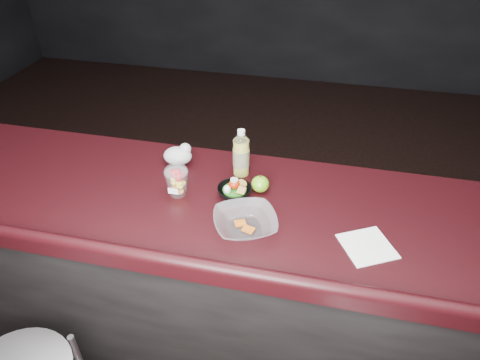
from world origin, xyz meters
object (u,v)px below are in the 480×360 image
(lemonade_bottle, at_px, (241,156))
(snack_bowl, at_px, (234,191))
(fruit_cup, at_px, (177,180))
(green_apple, at_px, (260,184))
(takeout_bowl, at_px, (245,223))

(lemonade_bottle, distance_m, snack_bowl, 0.17)
(fruit_cup, height_order, snack_bowl, fruit_cup)
(green_apple, distance_m, snack_bowl, 0.11)
(fruit_cup, distance_m, green_apple, 0.33)
(fruit_cup, xyz_separation_m, takeout_bowl, (0.30, -0.14, -0.04))
(lemonade_bottle, distance_m, takeout_bowl, 0.35)
(green_apple, bearing_deg, takeout_bowl, -92.65)
(snack_bowl, bearing_deg, lemonade_bottle, 92.86)
(snack_bowl, bearing_deg, takeout_bowl, -65.11)
(lemonade_bottle, bearing_deg, takeout_bowl, -74.98)
(lemonade_bottle, height_order, green_apple, lemonade_bottle)
(lemonade_bottle, height_order, takeout_bowl, lemonade_bottle)
(green_apple, distance_m, takeout_bowl, 0.23)
(lemonade_bottle, bearing_deg, green_apple, -45.44)
(fruit_cup, bearing_deg, takeout_bowl, -25.06)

